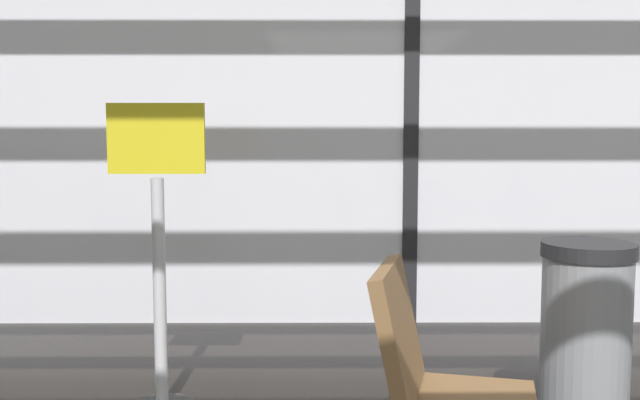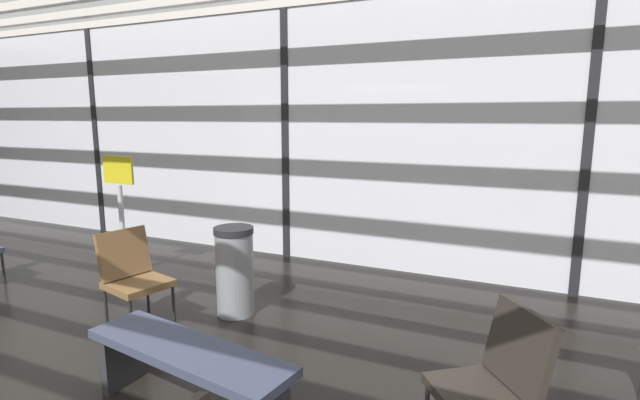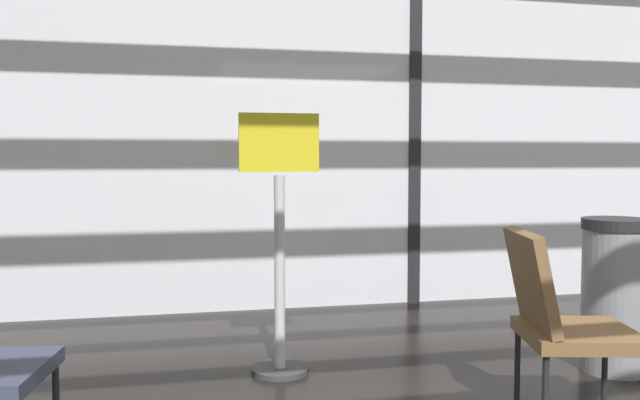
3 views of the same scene
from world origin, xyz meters
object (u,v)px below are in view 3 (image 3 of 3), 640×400
at_px(lounge_chair_0, 559,314).
at_px(trash_bin, 615,295).
at_px(parked_airplane, 381,97).
at_px(info_sign, 280,252).

height_order(lounge_chair_0, trash_bin, lounge_chair_0).
relative_size(parked_airplane, lounge_chair_0, 14.14).
height_order(trash_bin, info_sign, info_sign).
xyz_separation_m(lounge_chair_0, info_sign, (-1.12, 0.94, 0.18)).
bearing_deg(info_sign, trash_bin, -11.37).
bearing_deg(parked_airplane, lounge_chair_0, -102.31).
bearing_deg(parked_airplane, info_sign, -111.56).
height_order(parked_airplane, info_sign, parked_airplane).
xyz_separation_m(parked_airplane, info_sign, (-2.97, -7.51, -1.60)).
relative_size(trash_bin, info_sign, 0.60).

